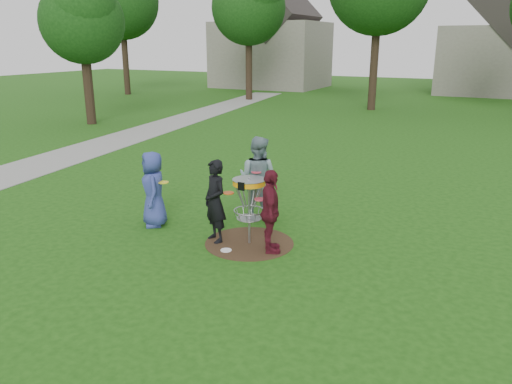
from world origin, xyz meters
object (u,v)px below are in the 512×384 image
at_px(player_black, 215,201).
at_px(disc_golf_basket, 249,195).
at_px(player_grey, 258,178).
at_px(player_blue, 153,189).
at_px(player_maroon, 270,212).

xyz_separation_m(player_black, disc_golf_basket, (0.67, 0.19, 0.17)).
xyz_separation_m(player_black, player_grey, (0.16, 1.61, 0.11)).
bearing_deg(player_blue, player_maroon, 45.77).
height_order(player_blue, player_black, player_black).
bearing_deg(player_maroon, disc_golf_basket, 43.39).
height_order(player_black, disc_golf_basket, player_black).
height_order(player_blue, disc_golf_basket, player_blue).
relative_size(player_black, player_maroon, 1.04).
bearing_deg(player_maroon, player_grey, 6.05).
relative_size(player_grey, player_maroon, 1.17).
xyz_separation_m(player_grey, disc_golf_basket, (0.52, -1.42, 0.06)).
distance_m(player_black, player_grey, 1.62).
bearing_deg(disc_golf_basket, player_black, -164.55).
xyz_separation_m(player_blue, player_grey, (1.83, 1.43, 0.12)).
bearing_deg(player_grey, disc_golf_basket, 108.87).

